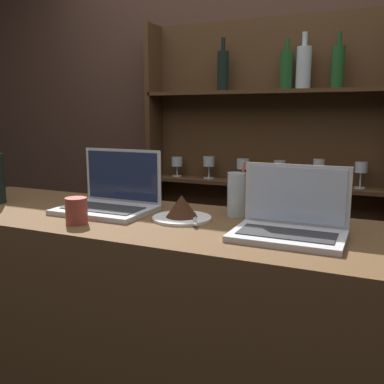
{
  "coord_description": "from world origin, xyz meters",
  "views": [
    {
      "loc": [
        0.66,
        -0.98,
        1.46
      ],
      "look_at": [
        0.08,
        0.32,
        1.2
      ],
      "focal_mm": 40.0,
      "sensor_mm": 36.0,
      "label": 1
    }
  ],
  "objects_px": {
    "coffee_cup": "(76,211)",
    "laptop_far": "(290,221)",
    "water_glass": "(236,194)",
    "cake_plate": "(182,210)",
    "laptop_near": "(111,198)"
  },
  "relations": [
    {
      "from": "laptop_near",
      "to": "cake_plate",
      "type": "bearing_deg",
      "value": -3.82
    },
    {
      "from": "water_glass",
      "to": "coffee_cup",
      "type": "relative_size",
      "value": 2.22
    },
    {
      "from": "cake_plate",
      "to": "coffee_cup",
      "type": "distance_m",
      "value": 0.35
    },
    {
      "from": "laptop_near",
      "to": "water_glass",
      "type": "distance_m",
      "value": 0.48
    },
    {
      "from": "laptop_far",
      "to": "water_glass",
      "type": "bearing_deg",
      "value": 141.94
    },
    {
      "from": "laptop_far",
      "to": "cake_plate",
      "type": "xyz_separation_m",
      "value": [
        -0.38,
        0.05,
        -0.01
      ]
    },
    {
      "from": "cake_plate",
      "to": "water_glass",
      "type": "height_order",
      "value": "water_glass"
    },
    {
      "from": "laptop_far",
      "to": "cake_plate",
      "type": "relative_size",
      "value": 1.58
    },
    {
      "from": "cake_plate",
      "to": "water_glass",
      "type": "xyz_separation_m",
      "value": [
        0.15,
        0.13,
        0.04
      ]
    },
    {
      "from": "coffee_cup",
      "to": "laptop_far",
      "type": "bearing_deg",
      "value": 12.22
    },
    {
      "from": "water_glass",
      "to": "coffee_cup",
      "type": "distance_m",
      "value": 0.56
    },
    {
      "from": "laptop_near",
      "to": "cake_plate",
      "type": "xyz_separation_m",
      "value": [
        0.31,
        -0.02,
        -0.01
      ]
    },
    {
      "from": "laptop_far",
      "to": "coffee_cup",
      "type": "distance_m",
      "value": 0.69
    },
    {
      "from": "laptop_near",
      "to": "laptop_far",
      "type": "relative_size",
      "value": 1.05
    },
    {
      "from": "laptop_near",
      "to": "cake_plate",
      "type": "height_order",
      "value": "laptop_near"
    }
  ]
}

